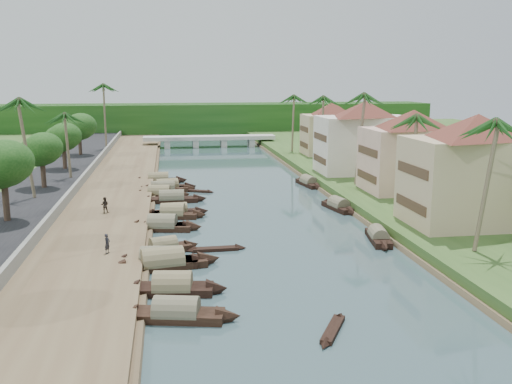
{
  "coord_description": "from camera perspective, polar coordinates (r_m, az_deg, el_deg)",
  "views": [
    {
      "loc": [
        -8.81,
        -50.08,
        14.58
      ],
      "look_at": [
        0.79,
        11.92,
        2.0
      ],
      "focal_mm": 40.0,
      "sensor_mm": 36.0,
      "label": 1
    }
  ],
  "objects": [
    {
      "name": "tree_2",
      "position": [
        57.68,
        -24.0,
        2.44
      ],
      "size": [
        5.09,
        5.09,
        7.42
      ],
      "color": "#4B372B",
      "rests_on": "ground"
    },
    {
      "name": "sampan_4",
      "position": [
        49.27,
        -9.24,
        -5.53
      ],
      "size": [
        6.63,
        3.36,
        1.9
      ],
      "rotation": [
        0.0,
        0.0,
        0.31
      ],
      "color": "black",
      "rests_on": "ground"
    },
    {
      "name": "tree_3",
      "position": [
        73.89,
        -20.65,
        3.93
      ],
      "size": [
        4.55,
        4.55,
        6.53
      ],
      "color": "#4B372B",
      "rests_on": "ground"
    },
    {
      "name": "treeline",
      "position": [
        150.71,
        -5.48,
        7.26
      ],
      "size": [
        120.0,
        14.0,
        8.0
      ],
      "color": "#143C10",
      "rests_on": "ground"
    },
    {
      "name": "building_mid",
      "position": [
        70.76,
        15.33,
        4.08
      ],
      "size": [
        14.11,
        14.11,
        9.7
      ],
      "color": "beige",
      "rests_on": "right_bank"
    },
    {
      "name": "tree_6",
      "position": [
        87.49,
        13.33,
        5.61
      ],
      "size": [
        4.13,
        4.13,
        6.91
      ],
      "color": "#4B372B",
      "rests_on": "ground"
    },
    {
      "name": "road",
      "position": [
        73.14,
        -21.02,
        -0.36
      ],
      "size": [
        8.0,
        180.0,
        1.4
      ],
      "primitive_type": "cube",
      "color": "black",
      "rests_on": "ground"
    },
    {
      "name": "palm_2",
      "position": [
        73.14,
        10.34,
        9.32
      ],
      "size": [
        3.2,
        3.2,
        12.87
      ],
      "color": "#776A4F",
      "rests_on": "ground"
    },
    {
      "name": "tree_5",
      "position": [
        103.96,
        -17.28,
        6.17
      ],
      "size": [
        5.36,
        5.36,
        7.01
      ],
      "color": "#4B372B",
      "rests_on": "ground"
    },
    {
      "name": "building_near",
      "position": [
        56.14,
        21.02,
        2.19
      ],
      "size": [
        14.85,
        14.85,
        10.2
      ],
      "color": "tan",
      "rests_on": "right_bank"
    },
    {
      "name": "building_distant",
      "position": [
        102.59,
        7.58,
        6.38
      ],
      "size": [
        12.62,
        12.62,
        9.2
      ],
      "color": "tan",
      "rests_on": "right_bank"
    },
    {
      "name": "palm_6",
      "position": [
        79.91,
        -18.44,
        7.25
      ],
      "size": [
        3.2,
        3.2,
        10.02
      ],
      "color": "#776A4F",
      "rests_on": "ground"
    },
    {
      "name": "palm_8",
      "position": [
        112.05,
        -15.03,
        10.14
      ],
      "size": [
        3.2,
        3.2,
        13.44
      ],
      "color": "#776A4F",
      "rests_on": "ground"
    },
    {
      "name": "sampan_15",
      "position": [
        64.85,
        8.28,
        -1.4
      ],
      "size": [
        3.02,
        7.57,
        2.02
      ],
      "rotation": [
        0.0,
        0.0,
        1.78
      ],
      "color": "black",
      "rests_on": "ground"
    },
    {
      "name": "sampan_0",
      "position": [
        36.01,
        -7.97,
        -11.94
      ],
      "size": [
        8.31,
        3.34,
        2.15
      ],
      "rotation": [
        0.0,
        0.0,
        -0.22
      ],
      "color": "black",
      "rests_on": "ground"
    },
    {
      "name": "right_bank",
      "position": [
        76.68,
        12.62,
        0.56
      ],
      "size": [
        16.0,
        180.0,
        1.2
      ],
      "primitive_type": "cube",
      "color": "#305020",
      "rests_on": "ground"
    },
    {
      "name": "sampan_12",
      "position": [
        75.15,
        -9.28,
        0.32
      ],
      "size": [
        8.91,
        2.05,
        2.12
      ],
      "rotation": [
        0.0,
        0.0,
        0.04
      ],
      "color": "black",
      "rests_on": "ground"
    },
    {
      "name": "tree_4",
      "position": [
        88.49,
        -18.72,
        5.14
      ],
      "size": [
        4.73,
        4.73,
        6.56
      ],
      "color": "#4B372B",
      "rests_on": "ground"
    },
    {
      "name": "sampan_6",
      "position": [
        56.42,
        -9.34,
        -3.35
      ],
      "size": [
        8.16,
        3.24,
        2.36
      ],
      "rotation": [
        0.0,
        0.0,
        -0.18
      ],
      "color": "black",
      "rests_on": "ground"
    },
    {
      "name": "palm_7",
      "position": [
        105.68,
        3.72,
        9.41
      ],
      "size": [
        3.2,
        3.2,
        11.66
      ],
      "color": "#776A4F",
      "rests_on": "ground"
    },
    {
      "name": "sampan_11",
      "position": [
        75.99,
        -8.87,
        0.46
      ],
      "size": [
        8.35,
        3.32,
        2.33
      ],
      "rotation": [
        0.0,
        0.0,
        0.19
      ],
      "color": "black",
      "rests_on": "ground"
    },
    {
      "name": "sampan_8",
      "position": [
        61.13,
        -8.32,
        -2.18
      ],
      "size": [
        7.48,
        2.85,
        2.26
      ],
      "rotation": [
        0.0,
        0.0,
        -0.16
      ],
      "color": "black",
      "rests_on": "ground"
    },
    {
      "name": "retaining_wall",
      "position": [
        72.22,
        -17.72,
        0.24
      ],
      "size": [
        0.4,
        180.0,
        1.1
      ],
      "primitive_type": "cube",
      "color": "gray",
      "rests_on": "left_bank"
    },
    {
      "name": "sampan_7",
      "position": [
        62.04,
        -8.08,
        -1.98
      ],
      "size": [
        7.54,
        2.18,
        2.01
      ],
      "rotation": [
        0.0,
        0.0,
        0.09
      ],
      "color": "black",
      "rests_on": "ground"
    },
    {
      "name": "bridge",
      "position": [
        123.07,
        -4.67,
        5.3
      ],
      "size": [
        28.0,
        4.0,
        2.4
      ],
      "color": "#AFB0A5",
      "rests_on": "ground"
    },
    {
      "name": "left_bank",
      "position": [
        71.86,
        -14.37,
        -0.4
      ],
      "size": [
        10.0,
        180.0,
        0.8
      ],
      "primitive_type": "cube",
      "color": "brown",
      "rests_on": "ground"
    },
    {
      "name": "person_near",
      "position": [
        47.22,
        -14.65,
        -5.0
      ],
      "size": [
        0.6,
        0.69,
        1.6
      ],
      "primitive_type": "imported",
      "rotation": [
        0.0,
        0.0,
        1.1
      ],
      "color": "#222229",
      "rests_on": "left_bank"
    },
    {
      "name": "sampan_9",
      "position": [
        68.78,
        -8.44,
        -0.67
      ],
      "size": [
        8.66,
        1.94,
        2.19
      ],
      "rotation": [
        0.0,
        0.0,
        0.0
      ],
      "color": "black",
      "rests_on": "ground"
    },
    {
      "name": "palm_5",
      "position": [
        67.37,
        -22.07,
        8.3
      ],
      "size": [
        3.2,
        3.2,
        12.39
      ],
      "color": "#776A4F",
      "rests_on": "ground"
    },
    {
      "name": "person_far",
      "position": [
        61.18,
        -14.89,
        -1.26
      ],
      "size": [
        0.84,
        0.67,
        1.67
      ],
      "primitive_type": "imported",
      "rotation": [
        0.0,
        0.0,
        3.09
      ],
      "color": "#2F2721",
      "rests_on": "left_bank"
    },
    {
      "name": "building_far",
      "position": [
        83.28,
        10.79,
        5.49
      ],
      "size": [
        15.59,
        15.59,
        10.2
      ],
      "color": "#F0E2D1",
      "rests_on": "right_bank"
    },
    {
      "name": "sampan_5",
      "position": [
        56.53,
        -9.17,
        -3.33
      ],
      "size": [
        6.3,
        2.16,
        2.01
      ],
      "rotation": [
        0.0,
        0.0,
        -0.1
      ],
      "color": "black",
      "rests_on": "ground"
    },
    {
      "name": "palm_3",
      "position": [
        93.42,
        6.69,
        9.24
      ],
      "size": [
        3.2,
        3.2,
        11.88
      ],
      "color": "#776A4F",
      "rests_on": "ground"
    },
    {
      "name": "palm_1",
      "position": [
        60.01,
        15.76,
        7.04
      ],
      "size": [
        3.2,
        3.2,
        11.09
      ],
      "color": "#776A4F",
      "rests_on": "ground"
    },
    {
      "name": "palm_0",
      "position": [
        46.58,
        22.11,
        6.23
      ],
      "size": [
        3.2,
        3.2,
        11.68
      ],
      "color": "#776A4F",
      "rests_on": "ground"
    },
    {
      "name": "canoe_2",
      "position": [
        74.55,
        -5.94,
        0.08
      ],
      "size": [
        4.63,
        2.63,
        0.7
      ],
      "rotation": [
        0.0,
        0.0,
        -0.43
      ],
      "color": "black",
      "rests_on": "ground"
    },
    {
      "name": "sampan_2",
      "position": [
        45.33,
        -9.32,
        -7.02
      ],
      "size": [
        9.69,
        3.57,
        2.47
      ],
      "rotation": [
        0.0,
        0.0,
        0.18
      ],
      "color": "black",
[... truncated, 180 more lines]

